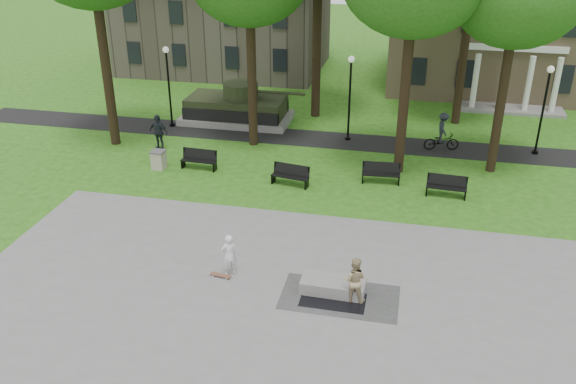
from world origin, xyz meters
name	(u,v)px	position (x,y,z in m)	size (l,w,h in m)	color
ground	(295,250)	(0.00, 0.00, 0.00)	(120.00, 120.00, 0.00)	#265614
plaza	(263,331)	(0.00, -5.00, 0.01)	(22.00, 16.00, 0.02)	gray
footpath	(338,141)	(0.00, 12.00, 0.01)	(44.00, 2.60, 0.01)	black
building_right	(510,23)	(10.00, 26.00, 4.34)	(17.00, 12.00, 8.60)	#9E8460
building_left	(225,21)	(-11.00, 26.50, 3.60)	(15.00, 10.00, 7.20)	#4C443D
lamp_left	(168,80)	(-10.00, 12.30, 2.79)	(0.36, 0.36, 4.73)	black
lamp_mid	(350,91)	(0.50, 12.30, 2.79)	(0.36, 0.36, 4.73)	black
lamp_right	(544,103)	(10.50, 12.30, 2.79)	(0.36, 0.36, 4.73)	black
tank_monument	(237,108)	(-6.46, 14.00, 0.86)	(7.45, 3.40, 2.40)	gray
puddle	(333,300)	(1.91, -2.95, 0.02)	(2.20, 1.20, 0.00)	black
concrete_block	(333,286)	(1.83, -2.43, 0.24)	(2.20, 1.00, 0.45)	gray
skateboard	(221,276)	(-2.25, -2.40, 0.06)	(0.78, 0.20, 0.07)	brown
skateboarder	(229,255)	(-1.96, -2.18, 0.83)	(0.59, 0.39, 1.62)	silver
friend_watching	(354,280)	(2.58, -2.80, 0.84)	(0.80, 0.62, 1.64)	tan
pedestrian_walker	(158,132)	(-9.29, 8.72, 0.97)	(1.14, 0.47, 1.94)	#1F2329
cyclist	(442,135)	(5.60, 11.83, 0.85)	(1.95, 1.15, 2.08)	black
park_bench_0	(199,159)	(-6.28, 6.69, 0.52)	(1.82, 0.61, 1.00)	black
park_bench_1	(290,175)	(-1.42, 5.78, 0.52)	(1.85, 0.83, 1.00)	black
park_bench_2	(381,172)	(2.75, 6.92, 0.52)	(1.83, 0.64, 1.00)	black
park_bench_3	(447,186)	(5.76, 6.08, 0.52)	(1.82, 0.63, 1.00)	black
trash_bin	(159,160)	(-8.25, 6.23, 0.49)	(0.70, 0.70, 0.96)	#B4AA94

